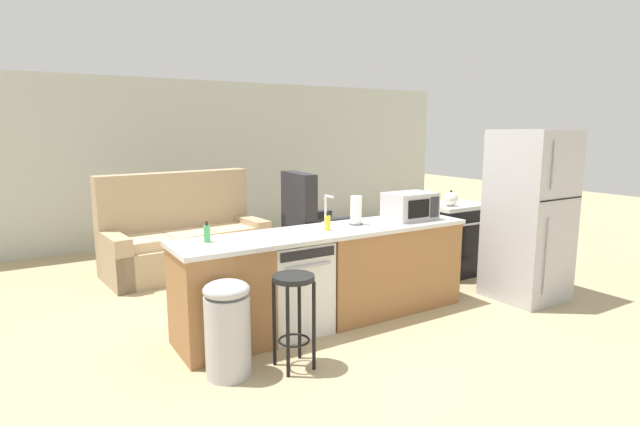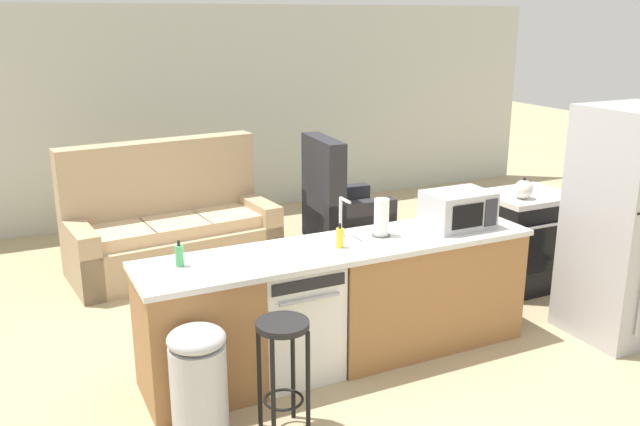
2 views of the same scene
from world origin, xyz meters
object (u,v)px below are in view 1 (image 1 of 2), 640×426
object	(u,v)px
kettle	(451,199)
paper_towel_roll	(356,211)
refrigerator	(529,215)
couch	(183,241)
stove_range	(451,238)
microwave	(410,206)
dishwasher	(292,286)
soap_bottle	(327,223)
dish_soap_bottle	(207,234)
trash_bin	(228,327)
bar_stool	(294,301)
armchair	(311,229)

from	to	relation	value
kettle	paper_towel_roll	bearing A→B (deg)	-167.90
refrigerator	couch	distance (m)	4.19
stove_range	refrigerator	xyz separation A→B (m)	(-0.00, -1.10, 0.46)
refrigerator	microwave	bearing A→B (deg)	155.51
dishwasher	soap_bottle	distance (m)	0.66
paper_towel_roll	dish_soap_bottle	size ratio (longest dim) A/B	1.60
stove_range	microwave	bearing A→B (deg)	-155.45
dishwasher	refrigerator	bearing A→B (deg)	-11.93
stove_range	dishwasher	bearing A→B (deg)	-168.09
couch	dishwasher	bearing A→B (deg)	-83.86
microwave	dish_soap_bottle	xyz separation A→B (m)	(-2.14, 0.09, -0.07)
trash_bin	kettle	bearing A→B (deg)	16.03
refrigerator	bar_stool	xyz separation A→B (m)	(-2.94, -0.11, -0.38)
stove_range	dish_soap_bottle	bearing A→B (deg)	-172.18
stove_range	trash_bin	size ratio (longest dim) A/B	1.22
dishwasher	paper_towel_roll	distance (m)	0.98
microwave	trash_bin	distance (m)	2.37
refrigerator	paper_towel_roll	size ratio (longest dim) A/B	6.47
stove_range	bar_stool	xyz separation A→B (m)	(-2.94, -1.21, 0.08)
stove_range	dish_soap_bottle	xyz separation A→B (m)	(-3.35, -0.46, 0.52)
soap_bottle	dish_soap_bottle	distance (m)	1.11
kettle	armchair	distance (m)	2.25
bar_stool	couch	xyz separation A→B (m)	(0.08, 3.13, -0.14)
stove_range	kettle	distance (m)	0.57
kettle	bar_stool	world-z (taller)	kettle
dish_soap_bottle	armchair	world-z (taller)	armchair
refrigerator	trash_bin	distance (m)	3.46
microwave	dish_soap_bottle	distance (m)	2.15
paper_towel_roll	bar_stool	bearing A→B (deg)	-146.67
armchair	refrigerator	bearing A→B (deg)	-72.29
stove_range	bar_stool	world-z (taller)	stove_range
microwave	dish_soap_bottle	world-z (taller)	microwave
bar_stool	trash_bin	world-z (taller)	same
soap_bottle	couch	distance (m)	2.65
dish_soap_bottle	trash_bin	size ratio (longest dim) A/B	0.24
dish_soap_bottle	armchair	distance (m)	3.41
soap_bottle	couch	bearing A→B (deg)	104.01
dishwasher	couch	size ratio (longest dim) A/B	0.40
refrigerator	dishwasher	bearing A→B (deg)	168.07
stove_range	armchair	size ratio (longest dim) A/B	0.75
paper_towel_roll	couch	distance (m)	2.69
soap_bottle	kettle	xyz separation A→B (m)	(2.07, 0.46, 0.01)
paper_towel_roll	bar_stool	size ratio (longest dim) A/B	0.38
microwave	kettle	bearing A→B (deg)	22.23
microwave	paper_towel_roll	distance (m)	0.64
bar_stool	kettle	bearing A→B (deg)	21.27
microwave	bar_stool	bearing A→B (deg)	-159.30
stove_range	bar_stool	distance (m)	3.18
refrigerator	microwave	distance (m)	1.33
stove_range	armchair	xyz separation A→B (m)	(-0.95, 1.89, -0.10)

